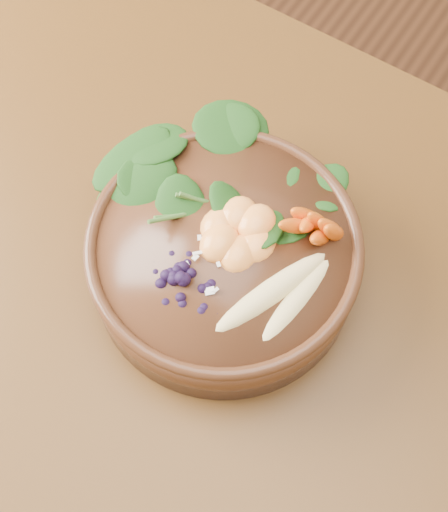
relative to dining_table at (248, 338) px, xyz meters
The scene contains 9 objects.
ground 0.66m from the dining_table, ahead, with size 4.00×4.00×0.00m, color #381E0F.
dining_table is the anchor object (origin of this frame).
stoneware_bowl 0.15m from the dining_table, 154.51° to the left, with size 0.33×0.33×0.09m, color #4B2814.
kale_heap 0.25m from the dining_table, 130.51° to the left, with size 0.21×0.19×0.05m, color #1E4916, non-canonical shape.
carrot_cluster 0.25m from the dining_table, 77.73° to the left, with size 0.07×0.07×0.09m, color #D75D12, non-canonical shape.
banana_halves 0.20m from the dining_table, 13.73° to the left, with size 0.10×0.18×0.03m.
mandarin_cluster 0.21m from the dining_table, 137.06° to the left, with size 0.10×0.10×0.04m, color #FF933C, non-canonical shape.
blueberry_pile 0.22m from the dining_table, 150.53° to the right, with size 0.15×0.11×0.05m, color black, non-canonical shape.
coconut_flakes 0.20m from the dining_table, behind, with size 0.10×0.08×0.01m, color white, non-canonical shape.
Camera 1 is at (0.15, -0.29, 1.58)m, focal length 50.00 mm.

